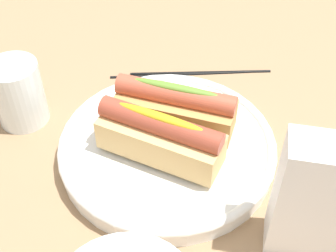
{
  "coord_description": "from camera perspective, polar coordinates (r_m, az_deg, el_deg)",
  "views": [
    {
      "loc": [
        -0.11,
        0.38,
        0.44
      ],
      "look_at": [
        -0.02,
        -0.0,
        0.05
      ],
      "focal_mm": 48.58,
      "sensor_mm": 36.0,
      "label": 1
    }
  ],
  "objects": [
    {
      "name": "ground_plane",
      "position": [
        0.59,
        -1.84,
        -3.37
      ],
      "size": [
        2.4,
        2.4,
        0.0
      ],
      "primitive_type": "plane",
      "color": "#9E7A56"
    },
    {
      "name": "napkin_box",
      "position": [
        0.48,
        19.86,
        -8.92
      ],
      "size": [
        0.11,
        0.05,
        0.15
      ],
      "primitive_type": "cube",
      "rotation": [
        0.0,
        0.0,
        0.04
      ],
      "color": "white",
      "rests_on": "ground_plane"
    },
    {
      "name": "water_glass",
      "position": [
        0.64,
        -18.17,
        3.54
      ],
      "size": [
        0.07,
        0.07,
        0.09
      ],
      "color": "white",
      "rests_on": "ground_plane"
    },
    {
      "name": "hotdog_back",
      "position": [
        0.53,
        -0.98,
        -1.34
      ],
      "size": [
        0.16,
        0.08,
        0.06
      ],
      "color": "#DBB270",
      "rests_on": "serving_bowl"
    },
    {
      "name": "chopstick_near",
      "position": [
        0.71,
        1.55,
        6.61
      ],
      "size": [
        0.21,
        0.07,
        0.01
      ],
      "primitive_type": "cylinder",
      "rotation": [
        0.0,
        1.57,
        0.3
      ],
      "color": "black",
      "rests_on": "ground_plane"
    },
    {
      "name": "serving_bowl",
      "position": [
        0.58,
        -0.0,
        -2.38
      ],
      "size": [
        0.27,
        0.27,
        0.03
      ],
      "color": "white",
      "rests_on": "ground_plane"
    },
    {
      "name": "hotdog_front",
      "position": [
        0.57,
        0.92,
        2.39
      ],
      "size": [
        0.15,
        0.06,
        0.06
      ],
      "color": "tan",
      "rests_on": "serving_bowl"
    },
    {
      "name": "chopstick_far",
      "position": [
        0.72,
        4.12,
        6.82
      ],
      "size": [
        0.21,
        0.06,
        0.01
      ],
      "primitive_type": "cylinder",
      "rotation": [
        0.0,
        1.57,
        0.27
      ],
      "color": "black",
      "rests_on": "ground_plane"
    }
  ]
}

